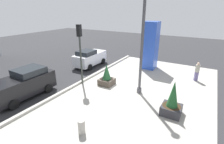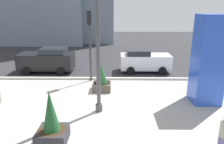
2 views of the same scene
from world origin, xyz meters
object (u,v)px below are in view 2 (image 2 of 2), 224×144
lamp_post (98,44)px  pedestrian_by_curb (224,134)px  car_far_lane (47,60)px  art_pillar_blue (209,60)px  car_intersection (144,61)px  potted_plant_near_left (52,124)px  traffic_light_far_side (90,35)px  potted_plant_by_pillar (102,80)px

lamp_post → pedestrian_by_curb: 6.30m
car_far_lane → lamp_post: bearing=-56.0°
lamp_post → art_pillar_blue: bearing=12.4°
art_pillar_blue → car_far_lane: bearing=151.7°
lamp_post → car_far_lane: lamp_post is taller
car_far_lane → car_intersection: car_far_lane is taller
potted_plant_near_left → traffic_light_far_side: 7.85m
car_intersection → car_far_lane: bearing=-178.9°
lamp_post → potted_plant_by_pillar: lamp_post is taller
lamp_post → car_intersection: bearing=65.6°
pedestrian_by_curb → potted_plant_near_left: bearing=173.0°
lamp_post → art_pillar_blue: size_ratio=1.48×
car_intersection → art_pillar_blue: bearing=-65.7°
potted_plant_near_left → potted_plant_by_pillar: bearing=74.0°
potted_plant_near_left → pedestrian_by_curb: (6.24, -0.77, 0.13)m
potted_plant_by_pillar → car_intersection: size_ratio=0.44×
potted_plant_by_pillar → potted_plant_near_left: potted_plant_near_left is taller
traffic_light_far_side → pedestrian_by_curb: (5.53, -8.19, -2.32)m
lamp_post → potted_plant_near_left: size_ratio=3.26×
traffic_light_far_side → potted_plant_by_pillar: bearing=-64.6°
potted_plant_by_pillar → pedestrian_by_curb: size_ratio=1.05×
art_pillar_blue → car_intersection: 6.53m
lamp_post → pedestrian_by_curb: size_ratio=4.23×
lamp_post → potted_plant_near_left: bearing=-121.1°
art_pillar_blue → car_far_lane: (-10.48, 5.64, -1.41)m
potted_plant_by_pillar → pedestrian_by_curb: (4.64, -6.33, 0.26)m
traffic_light_far_side → car_intersection: bearing=29.6°
potted_plant_near_left → lamp_post: bearing=58.9°
art_pillar_blue → pedestrian_by_curb: size_ratio=2.85×
art_pillar_blue → car_intersection: art_pillar_blue is taller
car_intersection → pedestrian_by_curb: bearing=-82.4°
art_pillar_blue → lamp_post: bearing=-167.6°
potted_plant_near_left → car_intersection: (4.83, 9.77, 0.11)m
traffic_light_far_side → car_far_lane: traffic_light_far_side is taller
lamp_post → traffic_light_far_side: size_ratio=1.46×
car_far_lane → car_intersection: bearing=1.1°
potted_plant_by_pillar → pedestrian_by_curb: bearing=-53.7°
lamp_post → potted_plant_near_left: lamp_post is taller
art_pillar_blue → potted_plant_near_left: (-7.44, -3.97, -1.59)m
traffic_light_far_side → pedestrian_by_curb: traffic_light_far_side is taller
traffic_light_far_side → car_intersection: (4.11, 2.34, -2.34)m
art_pillar_blue → potted_plant_by_pillar: bearing=164.8°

